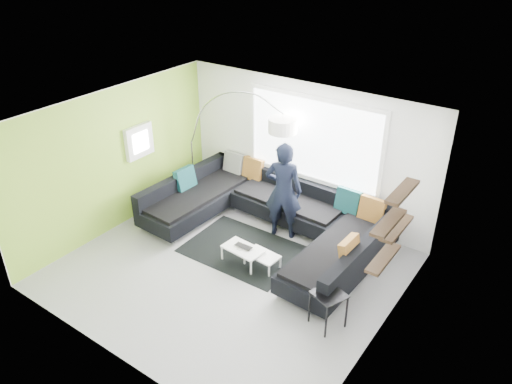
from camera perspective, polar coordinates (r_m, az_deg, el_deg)
ground at (r=8.97m, az=-3.02°, el=-8.85°), size 5.50×5.50×0.00m
room_shell at (r=8.12m, az=-2.24°, el=1.95°), size 5.54×5.04×2.82m
sectional_sofa at (r=9.53m, az=0.88°, el=-3.27°), size 4.47×2.87×0.94m
rug at (r=9.44m, az=-1.49°, el=-6.59°), size 2.13×1.56×0.01m
coffee_table at (r=8.99m, az=-0.40°, el=-7.47°), size 0.99×0.62×0.31m
arc_lamp at (r=10.76m, az=-7.43°, el=5.67°), size 2.48×1.03×2.58m
side_table at (r=7.80m, az=8.21°, el=-13.12°), size 0.57×0.57×0.60m
person at (r=9.40m, az=3.14°, el=0.14°), size 1.02×0.93×1.95m
laptop at (r=8.94m, az=-1.62°, el=-6.41°), size 0.34×0.22×0.03m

